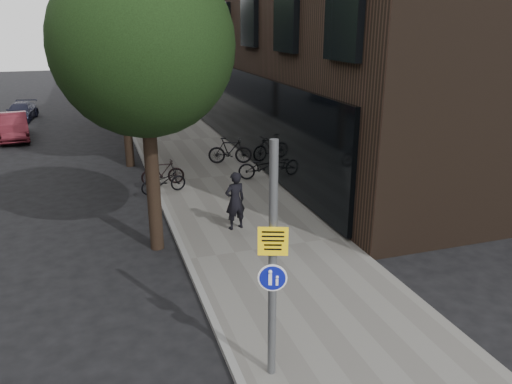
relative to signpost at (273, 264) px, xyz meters
name	(u,v)px	position (x,y,z in m)	size (l,w,h in m)	color
ground	(314,320)	(1.43, 1.37, -2.19)	(120.00, 120.00, 0.00)	black
sidewalk	(212,178)	(1.68, 11.37, -2.13)	(4.50, 60.00, 0.12)	#615F5A
curb_edge	(154,184)	(-0.57, 11.37, -2.12)	(0.15, 60.00, 0.13)	slate
street_tree_near	(146,53)	(-1.10, 6.01, 2.92)	(4.40, 4.40, 7.50)	black
street_tree_mid	(122,40)	(-1.10, 14.51, 2.93)	(5.00, 5.00, 7.80)	black
street_tree_far	(110,34)	(-1.10, 23.51, 2.93)	(5.00, 5.00, 7.80)	black
signpost	(273,264)	(0.00, 0.00, 0.00)	(0.45, 0.19, 4.09)	#595B5E
pedestrian	(235,201)	(1.14, 6.23, -1.21)	(0.62, 0.41, 1.71)	black
parked_bike_facade_near	(263,167)	(3.43, 10.45, -1.58)	(0.65, 1.85, 0.97)	black
parked_bike_facade_far	(230,151)	(2.86, 13.03, -1.51)	(0.52, 1.84, 1.11)	black
parked_bike_curb_near	(163,181)	(-0.37, 10.07, -1.64)	(0.57, 1.62, 0.85)	black
parked_bike_curb_far	(163,172)	(-0.26, 11.00, -1.60)	(0.44, 1.57, 0.94)	black
parked_car_mid	(13,126)	(-6.46, 21.39, -1.52)	(1.42, 4.08, 1.34)	maroon
parked_car_far	(21,112)	(-6.67, 26.94, -1.66)	(1.49, 3.67, 1.06)	black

